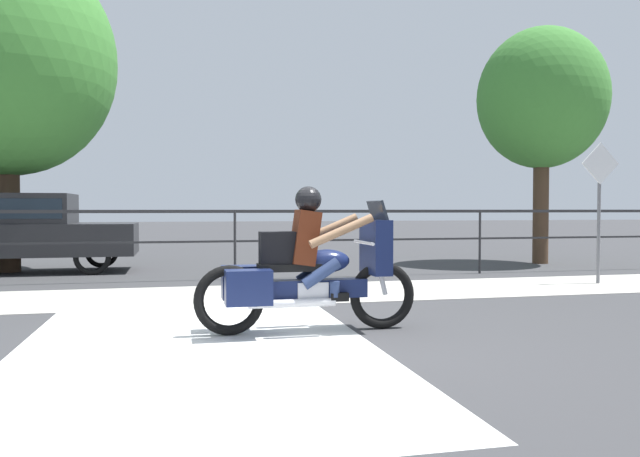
{
  "coord_description": "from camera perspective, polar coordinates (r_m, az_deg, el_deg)",
  "views": [
    {
      "loc": [
        -1.06,
        -6.38,
        1.36
      ],
      "look_at": [
        0.66,
        1.15,
        1.11
      ],
      "focal_mm": 35.0,
      "sensor_mm": 36.0,
      "label": 1
    }
  ],
  "objects": [
    {
      "name": "street_sign",
      "position": [
        12.28,
        24.19,
        2.84
      ],
      "size": [
        0.75,
        0.06,
        2.54
      ],
      "color": "slate",
      "rests_on": "ground"
    },
    {
      "name": "crosswalk_band",
      "position": [
        6.32,
        -11.19,
        -10.56
      ],
      "size": [
        3.44,
        6.0,
        0.01
      ],
      "primitive_type": "cube",
      "color": "silver",
      "rests_on": "ground"
    },
    {
      "name": "tree_behind_car",
      "position": [
        15.24,
        -26.7,
        13.6
      ],
      "size": [
        4.49,
        4.49,
        7.0
      ],
      "color": "#473323",
      "rests_on": "ground"
    },
    {
      "name": "ground_plane",
      "position": [
        6.6,
        -3.39,
        -10.03
      ],
      "size": [
        120.0,
        120.0,
        0.0
      ],
      "primitive_type": "plane",
      "color": "#38383A"
    },
    {
      "name": "fence_railing",
      "position": [
        11.99,
        -7.79,
        0.33
      ],
      "size": [
        36.0,
        0.05,
        1.34
      ],
      "color": "#232326",
      "rests_on": "ground"
    },
    {
      "name": "tree_behind_sign",
      "position": [
        16.56,
        19.63,
        11.06
      ],
      "size": [
        3.13,
        3.13,
        5.8
      ],
      "color": "#473323",
      "rests_on": "ground"
    },
    {
      "name": "sidewalk_band",
      "position": [
        9.93,
        -6.65,
        -6.01
      ],
      "size": [
        44.0,
        2.4,
        0.01
      ],
      "primitive_type": "cube",
      "color": "#B7B2A8",
      "rests_on": "ground"
    },
    {
      "name": "motorcycle",
      "position": [
        6.84,
        -1.16,
        -3.68
      ],
      "size": [
        2.47,
        0.76,
        1.6
      ],
      "rotation": [
        0.0,
        0.0,
        -0.03
      ],
      "color": "black",
      "rests_on": "ground"
    },
    {
      "name": "parked_car",
      "position": [
        14.55,
        -25.37,
        0.08
      ],
      "size": [
        4.32,
        1.77,
        1.67
      ],
      "rotation": [
        0.0,
        0.0,
        -0.06
      ],
      "color": "#232326",
      "rests_on": "ground"
    }
  ]
}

